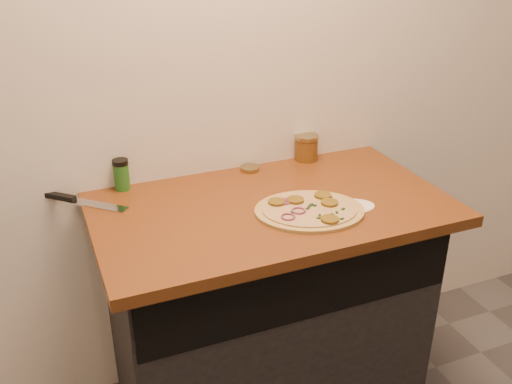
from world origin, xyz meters
name	(u,v)px	position (x,y,z in m)	size (l,w,h in m)	color
cabinet	(267,310)	(0.00, 1.45, 0.43)	(1.10, 0.60, 0.86)	black
countertop	(271,208)	(0.00, 1.42, 0.88)	(1.20, 0.70, 0.04)	brown
pizza	(309,210)	(0.09, 1.31, 0.91)	(0.44, 0.44, 0.02)	tan
chefs_knife	(77,201)	(-0.61, 1.67, 0.91)	(0.26, 0.24, 0.02)	#B7BAC1
mason_jar_lid	(250,169)	(0.03, 1.70, 0.91)	(0.07, 0.07, 0.02)	#8F7F53
salsa_jar	(306,147)	(0.28, 1.72, 0.95)	(0.09, 0.09, 0.10)	maroon
spice_shaker	(121,174)	(-0.45, 1.72, 0.96)	(0.06, 0.06, 0.11)	#23641F
flour_spill	(353,206)	(0.24, 1.29, 0.90)	(0.15, 0.15, 0.00)	silver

